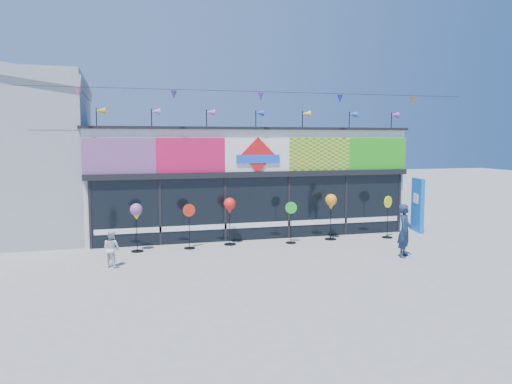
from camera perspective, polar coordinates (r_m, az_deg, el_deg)
name	(u,v)px	position (r m, az deg, el deg)	size (l,w,h in m)	color
ground	(288,261)	(15.15, 3.68, -7.92)	(80.00, 80.00, 0.00)	gray
kite_shop	(241,179)	(20.47, -1.73, 1.54)	(16.00, 5.70, 5.31)	silver
blue_sign	(418,205)	(20.79, 17.98, -1.41)	(0.40, 1.07, 2.12)	blue
spinner_0	(136,213)	(16.63, -13.51, -2.36)	(0.40, 0.40, 1.59)	black
spinner_1	(189,225)	(16.84, -7.64, -3.77)	(0.42, 0.39, 1.51)	black
spinner_2	(230,207)	(17.25, -3.03, -1.74)	(0.42, 0.42, 1.65)	black
spinner_3	(291,221)	(17.61, 4.02, -3.38)	(0.40, 0.37, 1.47)	black
spinner_4	(331,203)	(18.33, 8.56, -1.27)	(0.42, 0.42, 1.68)	black
spinner_5	(388,216)	(19.15, 14.82, -2.64)	(0.42, 0.40, 1.57)	black
adult_man	(405,231)	(16.20, 16.63, -4.26)	(0.60, 0.40, 1.65)	#162847
child	(112,249)	(14.97, -16.18, -6.23)	(0.52, 0.30, 1.07)	silver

